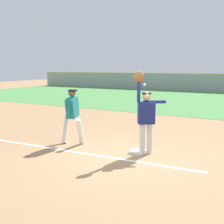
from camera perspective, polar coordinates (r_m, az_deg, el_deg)
ground_plane at (r=7.44m, az=2.81°, el=-9.44°), size 70.82×70.82×0.00m
outfield_grass at (r=20.91m, az=20.37°, el=2.12°), size 44.36×14.74×0.01m
chalk_foul_line at (r=9.51m, az=-19.91°, el=-5.82°), size 11.99×0.74×0.01m
first_base at (r=7.85m, az=5.25°, el=-8.16°), size 0.39×0.39×0.08m
fielder at (r=7.59m, az=6.95°, el=-0.41°), size 0.79×0.61×2.28m
runner at (r=8.64m, az=-8.17°, el=-0.09°), size 0.83×0.84×1.72m
baseball at (r=7.64m, az=6.71°, el=5.62°), size 0.07×0.07×0.07m
parked_car_blue at (r=36.22m, az=-0.11°, el=6.52°), size 4.47×2.26×1.25m
parked_car_silver at (r=33.39m, az=8.95°, el=6.18°), size 4.57×2.47×1.25m
parked_car_tan at (r=32.63m, az=20.13°, el=5.66°), size 4.48×2.27×1.25m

